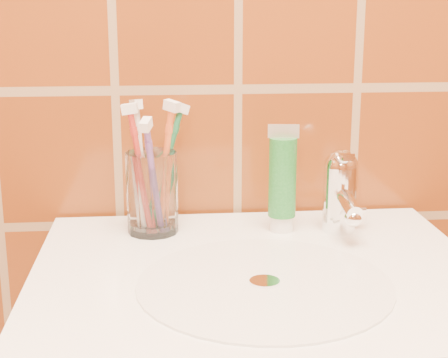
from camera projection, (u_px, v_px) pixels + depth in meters
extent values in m
cube|color=white|center=(258.00, 328.00, 0.87)|extent=(0.56, 0.46, 0.16)
cylinder|color=silver|center=(265.00, 284.00, 0.80)|extent=(0.30, 0.30, 0.00)
cylinder|color=white|center=(265.00, 282.00, 0.80)|extent=(0.04, 0.04, 0.00)
cylinder|color=white|center=(152.00, 193.00, 0.97)|extent=(0.08, 0.08, 0.12)
cylinder|color=white|center=(281.00, 223.00, 0.99)|extent=(0.03, 0.03, 0.02)
cylinder|color=#186622|center=(282.00, 177.00, 0.97)|extent=(0.04, 0.04, 0.11)
cube|color=beige|center=(284.00, 131.00, 0.95)|extent=(0.04, 0.01, 0.02)
cylinder|color=white|center=(340.00, 199.00, 0.98)|extent=(0.05, 0.05, 0.09)
sphere|color=white|center=(341.00, 166.00, 0.97)|extent=(0.05, 0.05, 0.05)
cylinder|color=white|center=(347.00, 201.00, 0.94)|extent=(0.02, 0.09, 0.03)
cube|color=white|center=(344.00, 156.00, 0.95)|extent=(0.02, 0.06, 0.01)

